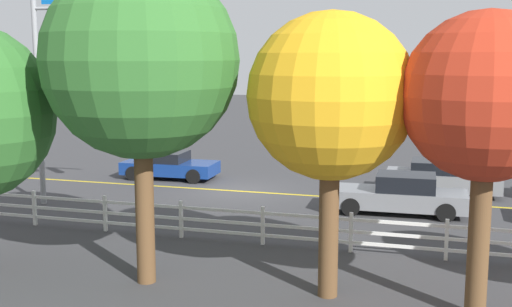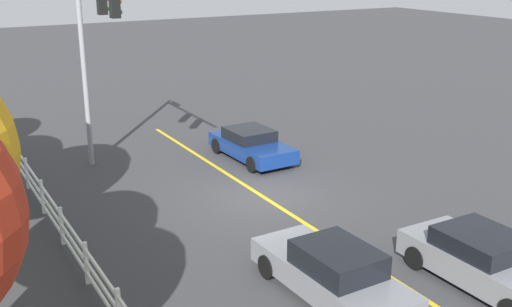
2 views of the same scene
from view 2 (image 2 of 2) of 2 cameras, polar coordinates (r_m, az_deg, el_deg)
ground_plane at (r=21.65m, az=0.55°, el=-3.91°), size 120.00×120.00×0.00m
lane_center_stripe at (r=18.60m, az=6.84°, el=-7.81°), size 28.00×0.16×0.01m
signal_assembly at (r=22.95m, az=-14.60°, el=10.42°), size 6.24×0.38×7.61m
car_0 at (r=15.37m, az=7.01°, el=-10.82°), size 4.73×1.92×1.42m
car_2 at (r=25.40m, az=-0.43°, el=0.83°), size 4.26×2.00×1.23m
car_4 at (r=16.86m, az=20.22°, el=-9.18°), size 4.46×2.02×1.36m
white_rail_fence at (r=16.48m, az=-15.26°, el=-9.56°), size 26.10×0.10×1.15m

